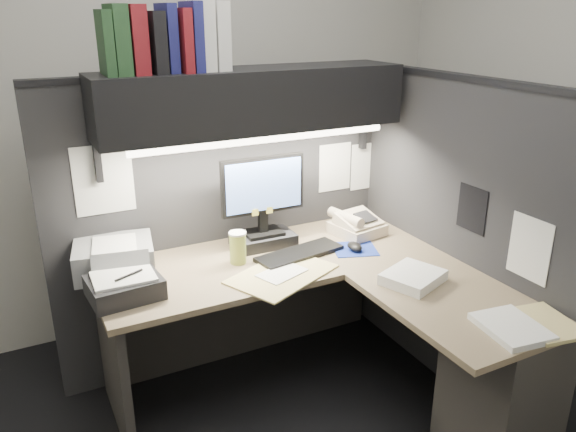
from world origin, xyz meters
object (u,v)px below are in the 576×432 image
object	(u,v)px
telephone	(357,225)
notebook_stack	(125,287)
monitor	(263,211)
keyboard	(299,254)
overhead_shelf	(253,100)
printer	(114,257)
desk	(382,345)
coffee_cup	(238,248)

from	to	relation	value
telephone	notebook_stack	bearing A→B (deg)	176.88
monitor	keyboard	xyz separation A→B (m)	(0.11, -0.21, -0.18)
overhead_shelf	monitor	xyz separation A→B (m)	(0.03, -0.03, -0.58)
keyboard	printer	distance (m)	0.91
desk	telephone	xyz separation A→B (m)	(0.27, 0.63, 0.34)
printer	notebook_stack	distance (m)	0.28
monitor	coffee_cup	world-z (taller)	monitor
desk	coffee_cup	xyz separation A→B (m)	(-0.48, 0.58, 0.36)
desk	printer	bearing A→B (deg)	143.86
coffee_cup	notebook_stack	world-z (taller)	coffee_cup
coffee_cup	monitor	bearing A→B (deg)	34.62
notebook_stack	keyboard	bearing A→B (deg)	2.34
telephone	coffee_cup	distance (m)	0.74
desk	overhead_shelf	xyz separation A→B (m)	(-0.30, 0.75, 1.06)
keyboard	printer	xyz separation A→B (m)	(-0.87, 0.25, 0.06)
printer	telephone	bearing A→B (deg)	5.01
desk	coffee_cup	size ratio (longest dim) A/B	11.15
telephone	coffee_cup	world-z (taller)	coffee_cup
desk	coffee_cup	distance (m)	0.83
overhead_shelf	telephone	distance (m)	0.92
monitor	printer	xyz separation A→B (m)	(-0.77, 0.04, -0.12)
desk	printer	xyz separation A→B (m)	(-1.04, 0.76, 0.36)
keyboard	notebook_stack	xyz separation A→B (m)	(-0.89, -0.04, 0.03)
printer	notebook_stack	world-z (taller)	printer
desk	overhead_shelf	distance (m)	1.33
overhead_shelf	printer	bearing A→B (deg)	179.50
desk	notebook_stack	xyz separation A→B (m)	(-1.05, 0.48, 0.33)
desk	monitor	world-z (taller)	monitor
desk	telephone	bearing A→B (deg)	67.23
desk	printer	distance (m)	1.34
notebook_stack	monitor	bearing A→B (deg)	17.19
monitor	notebook_stack	distance (m)	0.83
desk	monitor	xyz separation A→B (m)	(-0.27, 0.72, 0.48)
coffee_cup	notebook_stack	distance (m)	0.59
monitor	printer	size ratio (longest dim) A/B	1.35
desk	telephone	distance (m)	0.76
desk	keyboard	world-z (taller)	keyboard
keyboard	notebook_stack	bearing A→B (deg)	173.14
desk	keyboard	bearing A→B (deg)	107.75
overhead_shelf	notebook_stack	size ratio (longest dim) A/B	5.16
coffee_cup	telephone	bearing A→B (deg)	4.29
telephone	notebook_stack	world-z (taller)	telephone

